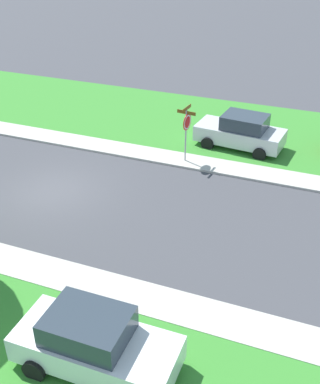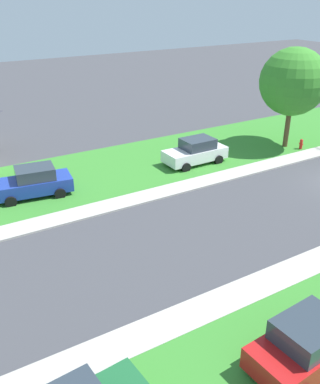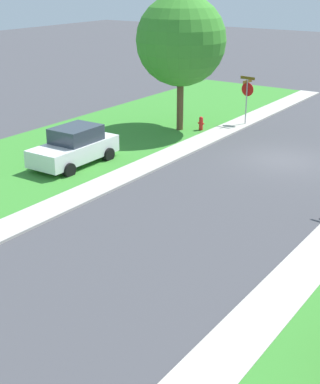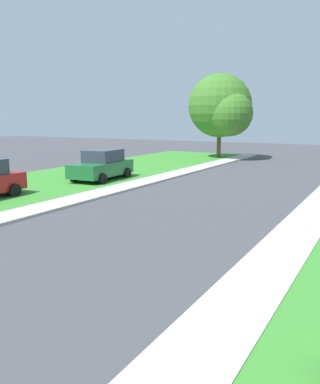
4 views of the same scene
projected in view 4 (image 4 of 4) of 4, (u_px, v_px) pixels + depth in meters
name	position (u px, v px, depth m)	size (l,w,h in m)	color
sidewalk_east	(278.00, 256.00, 10.21)	(1.40, 56.00, 0.10)	#B7B2A8
sidewalk_west	(21.00, 213.00, 14.78)	(1.40, 56.00, 0.10)	#B7B2A8
car_green_near_corner	(102.00, 165.00, 22.84)	(2.31, 4.44, 1.76)	#1E6033
tree_sidewalk_mid	(222.00, 108.00, 34.63)	(5.93, 5.52, 7.38)	brown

